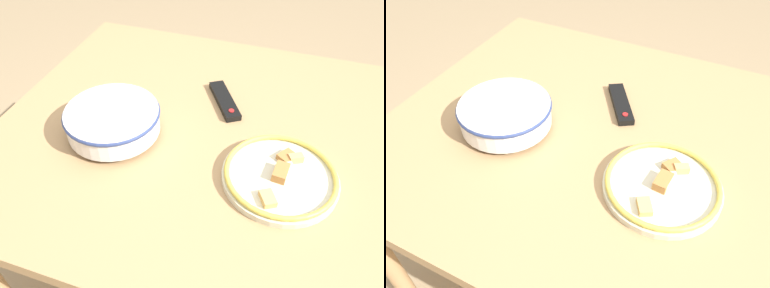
{
  "view_description": "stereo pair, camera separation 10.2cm",
  "coord_description": "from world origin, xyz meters",
  "views": [
    {
      "loc": [
        0.25,
        -0.81,
        1.52
      ],
      "look_at": [
        0.02,
        -0.11,
        0.82
      ],
      "focal_mm": 35.0,
      "sensor_mm": 36.0,
      "label": 1
    },
    {
      "loc": [
        0.35,
        -0.77,
        1.52
      ],
      "look_at": [
        0.02,
        -0.11,
        0.82
      ],
      "focal_mm": 35.0,
      "sensor_mm": 36.0,
      "label": 2
    }
  ],
  "objects": [
    {
      "name": "food_plate",
      "position": [
        0.27,
        -0.13,
        0.79
      ],
      "size": [
        0.3,
        0.3,
        0.04
      ],
      "color": "beige",
      "rests_on": "dining_table"
    },
    {
      "name": "noodle_bowl",
      "position": [
        -0.22,
        -0.09,
        0.83
      ],
      "size": [
        0.28,
        0.28,
        0.09
      ],
      "color": "silver",
      "rests_on": "dining_table"
    },
    {
      "name": "dining_table",
      "position": [
        0.0,
        0.0,
        0.69
      ],
      "size": [
        1.2,
        1.1,
        0.78
      ],
      "color": "tan",
      "rests_on": "ground_plane"
    },
    {
      "name": "ground_plane",
      "position": [
        0.0,
        0.0,
        0.0
      ],
      "size": [
        8.0,
        8.0,
        0.0
      ],
      "primitive_type": "plane",
      "color": "#9E8460"
    },
    {
      "name": "tv_remote",
      "position": [
        0.05,
        0.15,
        0.79
      ],
      "size": [
        0.15,
        0.19,
        0.02
      ],
      "rotation": [
        0.0,
        0.0,
        3.7
      ],
      "color": "black",
      "rests_on": "dining_table"
    }
  ]
}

